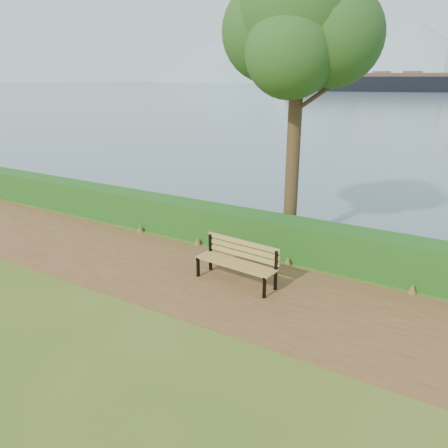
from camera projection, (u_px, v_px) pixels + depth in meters
The scene contains 6 objects.
ground at pixel (187, 282), 9.97m from camera, with size 140.00×140.00×0.00m, color #435B1A.
path at pixel (194, 277), 10.21m from camera, with size 40.00×3.40×0.01m, color brown.
hedge at pixel (242, 229), 11.92m from camera, with size 32.00×0.85×1.00m, color #154513.
bench at pixel (238, 259), 9.81m from camera, with size 1.96×0.73×0.96m.
tree at pixel (299, 22), 10.38m from camera, with size 3.98×3.33×7.65m.
cargo_ship at pixel (395, 82), 142.31m from camera, with size 66.40×23.94×19.95m.
Camera 1 is at (5.39, -7.29, 4.43)m, focal length 35.00 mm.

